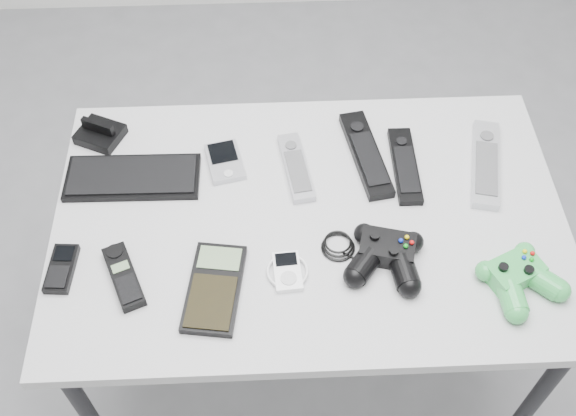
{
  "coord_description": "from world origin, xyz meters",
  "views": [
    {
      "loc": [
        -0.11,
        -0.78,
        1.81
      ],
      "look_at": [
        -0.08,
        0.05,
        0.72
      ],
      "focal_mm": 42.0,
      "sensor_mm": 36.0,
      "label": 1
    }
  ],
  "objects_px": {
    "remote_black_a": "(366,154)",
    "controller_black": "(386,254)",
    "mp3_player": "(287,271)",
    "desk": "(309,234)",
    "pda": "(225,161)",
    "remote_silver_a": "(296,167)",
    "cordless_handset": "(124,276)",
    "pda_keyboard": "(133,177)",
    "calculator": "(214,288)",
    "controller_green": "(519,276)",
    "mobile_phone": "(61,268)",
    "remote_silver_b": "(486,163)",
    "remote_black_b": "(405,165)"
  },
  "relations": [
    {
      "from": "pda",
      "to": "cordless_handset",
      "type": "bearing_deg",
      "value": -135.76
    },
    {
      "from": "mobile_phone",
      "to": "mp3_player",
      "type": "distance_m",
      "value": 0.44
    },
    {
      "from": "pda_keyboard",
      "to": "remote_silver_a",
      "type": "distance_m",
      "value": 0.35
    },
    {
      "from": "desk",
      "to": "calculator",
      "type": "relative_size",
      "value": 5.45
    },
    {
      "from": "remote_black_a",
      "to": "remote_silver_a",
      "type": "bearing_deg",
      "value": -179.04
    },
    {
      "from": "mobile_phone",
      "to": "desk",
      "type": "bearing_deg",
      "value": 16.99
    },
    {
      "from": "desk",
      "to": "pda_keyboard",
      "type": "height_order",
      "value": "pda_keyboard"
    },
    {
      "from": "desk",
      "to": "controller_green",
      "type": "bearing_deg",
      "value": -24.54
    },
    {
      "from": "remote_silver_a",
      "to": "remote_black_a",
      "type": "bearing_deg",
      "value": 2.18
    },
    {
      "from": "remote_silver_a",
      "to": "remote_silver_b",
      "type": "height_order",
      "value": "remote_silver_b"
    },
    {
      "from": "remote_silver_a",
      "to": "remote_black_b",
      "type": "distance_m",
      "value": 0.24
    },
    {
      "from": "pda_keyboard",
      "to": "calculator",
      "type": "distance_m",
      "value": 0.34
    },
    {
      "from": "remote_silver_a",
      "to": "remote_black_a",
      "type": "height_order",
      "value": "remote_black_a"
    },
    {
      "from": "desk",
      "to": "controller_black",
      "type": "bearing_deg",
      "value": -39.5
    },
    {
      "from": "pda_keyboard",
      "to": "controller_black",
      "type": "bearing_deg",
      "value": -23.3
    },
    {
      "from": "remote_black_b",
      "to": "controller_green",
      "type": "height_order",
      "value": "controller_green"
    },
    {
      "from": "desk",
      "to": "pda_keyboard",
      "type": "bearing_deg",
      "value": 162.81
    },
    {
      "from": "pda_keyboard",
      "to": "calculator",
      "type": "xyz_separation_m",
      "value": [
        0.18,
        -0.28,
        0.0
      ]
    },
    {
      "from": "cordless_handset",
      "to": "mp3_player",
      "type": "height_order",
      "value": "cordless_handset"
    },
    {
      "from": "remote_silver_a",
      "to": "mobile_phone",
      "type": "bearing_deg",
      "value": -161.59
    },
    {
      "from": "mobile_phone",
      "to": "calculator",
      "type": "height_order",
      "value": "calculator"
    },
    {
      "from": "remote_black_b",
      "to": "cordless_handset",
      "type": "height_order",
      "value": "cordless_handset"
    },
    {
      "from": "remote_silver_a",
      "to": "mobile_phone",
      "type": "relative_size",
      "value": 1.76
    },
    {
      "from": "remote_silver_b",
      "to": "controller_green",
      "type": "relative_size",
      "value": 1.58
    },
    {
      "from": "mp3_player",
      "to": "controller_black",
      "type": "distance_m",
      "value": 0.19
    },
    {
      "from": "controller_black",
      "to": "controller_green",
      "type": "distance_m",
      "value": 0.25
    },
    {
      "from": "controller_green",
      "to": "pda_keyboard",
      "type": "bearing_deg",
      "value": 134.22
    },
    {
      "from": "remote_silver_b",
      "to": "controller_black",
      "type": "bearing_deg",
      "value": -123.9
    },
    {
      "from": "mobile_phone",
      "to": "mp3_player",
      "type": "xyz_separation_m",
      "value": [
        0.44,
        -0.02,
        -0.0
      ]
    },
    {
      "from": "pda",
      "to": "remote_silver_a",
      "type": "distance_m",
      "value": 0.16
    },
    {
      "from": "pda_keyboard",
      "to": "remote_silver_b",
      "type": "bearing_deg",
      "value": 1.17
    },
    {
      "from": "remote_black_a",
      "to": "remote_silver_b",
      "type": "distance_m",
      "value": 0.26
    },
    {
      "from": "controller_green",
      "to": "desk",
      "type": "bearing_deg",
      "value": 130.69
    },
    {
      "from": "remote_black_b",
      "to": "mp3_player",
      "type": "bearing_deg",
      "value": -135.26
    },
    {
      "from": "remote_silver_b",
      "to": "controller_green",
      "type": "xyz_separation_m",
      "value": [
        -0.0,
        -0.29,
        0.01
      ]
    },
    {
      "from": "desk",
      "to": "pda",
      "type": "xyz_separation_m",
      "value": [
        -0.18,
        0.15,
        0.07
      ]
    },
    {
      "from": "pda_keyboard",
      "to": "remote_silver_a",
      "type": "height_order",
      "value": "remote_silver_a"
    },
    {
      "from": "mobile_phone",
      "to": "cordless_handset",
      "type": "height_order",
      "value": "cordless_handset"
    },
    {
      "from": "calculator",
      "to": "pda",
      "type": "bearing_deg",
      "value": 95.74
    },
    {
      "from": "pda_keyboard",
      "to": "controller_black",
      "type": "relative_size",
      "value": 1.13
    },
    {
      "from": "remote_silver_a",
      "to": "cordless_handset",
      "type": "bearing_deg",
      "value": -151.2
    },
    {
      "from": "remote_black_b",
      "to": "controller_green",
      "type": "distance_m",
      "value": 0.34
    },
    {
      "from": "remote_black_a",
      "to": "controller_black",
      "type": "xyz_separation_m",
      "value": [
        0.01,
        -0.27,
        0.01
      ]
    },
    {
      "from": "mobile_phone",
      "to": "cordless_handset",
      "type": "distance_m",
      "value": 0.13
    },
    {
      "from": "calculator",
      "to": "mp3_player",
      "type": "relative_size",
      "value": 2.23
    },
    {
      "from": "mp3_player",
      "to": "calculator",
      "type": "bearing_deg",
      "value": -171.02
    },
    {
      "from": "remote_silver_b",
      "to": "mobile_phone",
      "type": "relative_size",
      "value": 2.27
    },
    {
      "from": "pda_keyboard",
      "to": "cordless_handset",
      "type": "height_order",
      "value": "cordless_handset"
    },
    {
      "from": "remote_silver_b",
      "to": "mp3_player",
      "type": "distance_m",
      "value": 0.51
    },
    {
      "from": "mobile_phone",
      "to": "calculator",
      "type": "distance_m",
      "value": 0.3
    }
  ]
}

